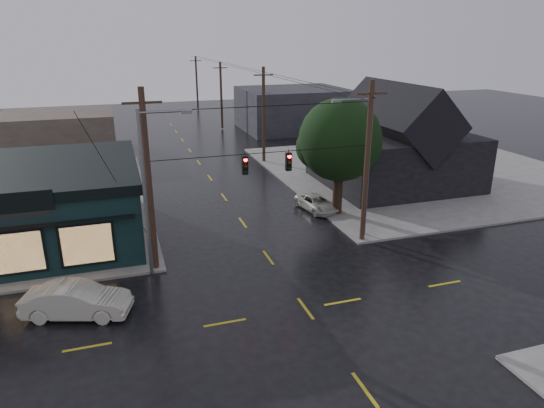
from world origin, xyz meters
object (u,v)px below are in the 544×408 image
object	(u,v)px
corner_tree	(340,140)
utility_pole_ne	(362,241)
utility_pole_nw	(157,269)
suv_silver	(317,203)
sedan_cream	(77,301)

from	to	relation	value
corner_tree	utility_pole_ne	size ratio (longest dim) A/B	0.83
utility_pole_nw	suv_silver	world-z (taller)	utility_pole_nw
corner_tree	suv_silver	size ratio (longest dim) A/B	2.05
corner_tree	suv_silver	world-z (taller)	corner_tree
utility_pole_nw	utility_pole_ne	size ratio (longest dim) A/B	1.00
utility_pole_ne	sedan_cream	xyz separation A→B (m)	(-16.96, -3.76, 0.81)
corner_tree	utility_pole_nw	xyz separation A→B (m)	(-13.56, -4.97, -5.57)
corner_tree	sedan_cream	distance (m)	20.15
sedan_cream	corner_tree	bearing A→B (deg)	-45.90
corner_tree	suv_silver	distance (m)	5.27
utility_pole_nw	utility_pole_ne	bearing A→B (deg)	0.00
sedan_cream	suv_silver	world-z (taller)	sedan_cream
corner_tree	utility_pole_ne	distance (m)	7.49
corner_tree	sedan_cream	bearing A→B (deg)	-153.52
sedan_cream	suv_silver	distance (m)	19.27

